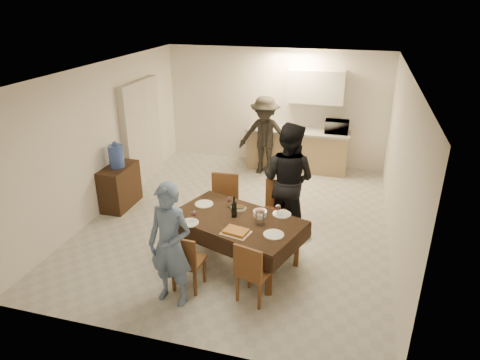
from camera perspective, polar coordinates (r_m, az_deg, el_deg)
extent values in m
cube|color=#B9B9B4|center=(7.58, -0.06, -5.31)|extent=(5.00, 6.00, 0.02)
cube|color=white|center=(6.72, -0.07, 14.50)|extent=(5.00, 6.00, 0.02)
cube|color=white|center=(9.84, 4.69, 9.64)|extent=(5.00, 0.02, 2.60)
cube|color=white|center=(4.50, -10.47, -8.54)|extent=(5.00, 0.02, 2.60)
cube|color=white|center=(8.04, -17.57, 5.40)|extent=(0.02, 6.00, 2.60)
cube|color=white|center=(6.85, 20.54, 1.87)|extent=(0.02, 6.00, 2.60)
cube|color=silver|center=(9.06, -12.96, 6.23)|extent=(0.15, 1.40, 2.10)
cube|color=tan|center=(9.70, 7.64, 3.92)|extent=(2.20, 0.60, 0.86)
cube|color=#A6A6A1|center=(9.56, 7.78, 6.49)|extent=(2.24, 0.64, 0.05)
cube|color=silver|center=(9.43, 10.08, 12.17)|extent=(1.20, 0.34, 0.70)
cube|color=black|center=(6.13, -0.47, -5.35)|extent=(2.08, 1.61, 0.04)
cube|color=brown|center=(6.31, -0.46, -8.19)|extent=(0.07, 0.07, 0.68)
cube|color=brown|center=(5.81, -6.88, -10.65)|extent=(0.40, 0.40, 0.05)
cube|color=brown|center=(5.55, -7.67, -9.66)|extent=(0.39, 0.06, 0.41)
cube|color=brown|center=(5.57, 1.93, -12.04)|extent=(0.48, 0.48, 0.05)
cube|color=brown|center=(5.29, 1.50, -11.07)|extent=(0.39, 0.14, 0.42)
cube|color=brown|center=(6.98, -2.33, -3.55)|extent=(0.48, 0.48, 0.05)
cube|color=brown|center=(6.69, -2.89, -2.28)|extent=(0.45, 0.08, 0.48)
cube|color=brown|center=(6.79, 4.95, -4.49)|extent=(0.46, 0.46, 0.05)
cube|color=brown|center=(6.49, 4.69, -3.25)|extent=(0.44, 0.06, 0.47)
cube|color=#331E11|center=(8.20, -15.71, -0.83)|extent=(0.43, 0.85, 0.79)
cylinder|color=#4565D3|center=(7.98, -16.18, 3.06)|extent=(0.27, 0.27, 0.41)
cylinder|color=white|center=(5.96, 2.65, -5.08)|extent=(0.12, 0.12, 0.18)
cube|color=#C77C3A|center=(5.77, -0.55, -6.87)|extent=(0.42, 0.35, 0.05)
cylinder|color=white|center=(6.19, 2.67, -4.45)|extent=(0.20, 0.20, 0.08)
cylinder|color=white|center=(6.36, -0.21, -3.82)|extent=(0.21, 0.21, 0.04)
cylinder|color=white|center=(6.05, -6.76, -5.68)|extent=(0.27, 0.27, 0.02)
cylinder|color=white|center=(5.74, 4.51, -7.26)|extent=(0.28, 0.28, 0.02)
cylinder|color=white|center=(6.54, -4.82, -3.21)|extent=(0.28, 0.28, 0.02)
cylinder|color=white|center=(6.26, 5.59, -4.53)|extent=(0.27, 0.27, 0.02)
imported|color=silver|center=(9.44, 12.79, 6.94)|extent=(0.50, 0.34, 0.28)
imported|color=slate|center=(5.39, -9.29, -8.58)|extent=(0.65, 0.47, 1.64)
imported|color=black|center=(6.84, 6.38, 0.02)|extent=(1.09, 0.95, 1.89)
imported|color=black|center=(9.25, 3.30, 5.91)|extent=(1.11, 0.64, 1.72)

